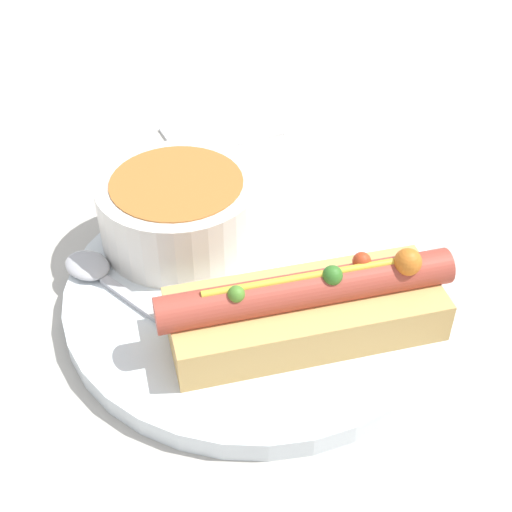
% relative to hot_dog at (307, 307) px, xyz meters
% --- Properties ---
extents(ground_plane, '(4.00, 4.00, 0.00)m').
position_rel_hot_dog_xyz_m(ground_plane, '(-0.02, 0.05, -0.04)').
color(ground_plane, '#BCB7AD').
extents(dinner_plate, '(0.27, 0.27, 0.01)m').
position_rel_hot_dog_xyz_m(dinner_plate, '(-0.02, 0.05, -0.03)').
color(dinner_plate, white).
rests_on(dinner_plate, ground_plane).
extents(hot_dog, '(0.19, 0.06, 0.06)m').
position_rel_hot_dog_xyz_m(hot_dog, '(0.00, 0.00, 0.00)').
color(hot_dog, '#DBAD60').
rests_on(hot_dog, dinner_plate).
extents(soup_bowl, '(0.12, 0.12, 0.05)m').
position_rel_hot_dog_xyz_m(soup_bowl, '(-0.06, 0.11, 0.01)').
color(soup_bowl, silver).
rests_on(soup_bowl, dinner_plate).
extents(spoon, '(0.10, 0.13, 0.01)m').
position_rel_hot_dog_xyz_m(spoon, '(-0.12, 0.08, -0.02)').
color(spoon, '#B7B7BC').
rests_on(spoon, dinner_plate).
extents(napkin, '(0.11, 0.08, 0.01)m').
position_rel_hot_dog_xyz_m(napkin, '(0.00, 0.28, -0.03)').
color(napkin, white).
rests_on(napkin, ground_plane).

